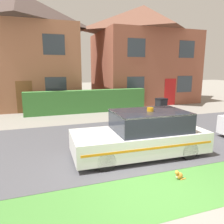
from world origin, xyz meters
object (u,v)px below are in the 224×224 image
(house_left, at_px, (21,50))
(wheelie_bin, at_px, (161,106))
(cat, at_px, (179,175))
(police_car, at_px, (143,134))
(house_right, at_px, (143,54))

(house_left, height_order, wheelie_bin, house_left)
(cat, xyz_separation_m, house_left, (-4.35, 13.94, 4.18))
(wheelie_bin, bearing_deg, cat, -127.45)
(police_car, distance_m, cat, 1.95)
(cat, height_order, house_right, house_right)
(house_left, relative_size, house_right, 1.02)
(house_left, height_order, house_right, house_left)
(police_car, bearing_deg, wheelie_bin, -124.46)
(wheelie_bin, bearing_deg, police_car, -135.62)
(police_car, bearing_deg, house_right, -114.44)
(house_left, distance_m, house_right, 10.05)
(police_car, relative_size, house_right, 0.55)
(wheelie_bin, bearing_deg, house_left, 134.05)
(police_car, xyz_separation_m, house_right, (5.86, 11.75, 3.46))
(cat, bearing_deg, house_left, -79.51)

